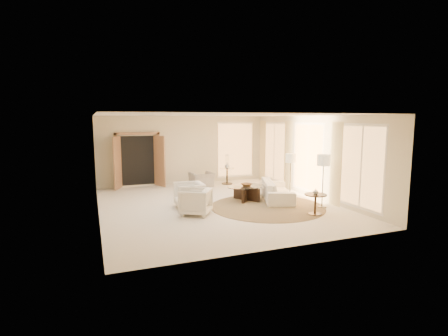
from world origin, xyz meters
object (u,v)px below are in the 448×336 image
object	(u,v)px
accent_chair	(202,177)
floor_lamp_near	(291,160)
floor_lamp_far	(324,163)
end_vase	(316,191)
coffee_table	(247,191)
side_vase	(227,165)
bowl	(247,185)
armchair_left	(189,194)
armchair_right	(196,200)
end_table	(315,201)
sofa	(277,190)
side_table	(227,174)

from	to	relation	value
accent_chair	floor_lamp_near	size ratio (longest dim) A/B	0.59
floor_lamp_far	end_vase	world-z (taller)	floor_lamp_far
coffee_table	side_vase	size ratio (longest dim) A/B	6.16
floor_lamp_near	side_vase	xyz separation A→B (m)	(-1.29, 2.81, -0.48)
bowl	armchair_left	bearing A→B (deg)	-173.28
armchair_right	end_table	bearing A→B (deg)	101.68
floor_lamp_near	sofa	bearing A→B (deg)	-150.68
accent_chair	coffee_table	world-z (taller)	accent_chair
armchair_right	bowl	size ratio (longest dim) A/B	2.32
floor_lamp_near	end_vase	distance (m)	2.61
end_vase	accent_chair	bearing A→B (deg)	109.25
accent_chair	floor_lamp_far	bearing A→B (deg)	112.84
end_table	side_table	xyz separation A→B (m)	(-0.61, 5.26, 0.00)
armchair_right	floor_lamp_near	world-z (taller)	floor_lamp_near
end_vase	side_vase	size ratio (longest dim) A/B	0.71
coffee_table	floor_lamp_near	distance (m)	2.02
armchair_right	accent_chair	size ratio (longest dim) A/B	0.94
bowl	side_vase	size ratio (longest dim) A/B	1.56
armchair_right	accent_chair	distance (m)	4.09
armchair_right	accent_chair	xyz separation A→B (m)	(1.39, 3.84, -0.03)
side_table	armchair_left	bearing A→B (deg)	-127.81
bowl	sofa	bearing A→B (deg)	-14.18
bowl	end_vase	world-z (taller)	end_vase
end_table	side_vase	bearing A→B (deg)	96.60
end_table	side_table	world-z (taller)	side_table
armchair_right	end_table	distance (m)	3.38
floor_lamp_near	side_table	bearing A→B (deg)	114.63
side_vase	armchair_right	bearing A→B (deg)	-122.19
end_vase	side_vase	world-z (taller)	side_vase
armchair_left	accent_chair	xyz separation A→B (m)	(1.35, 3.04, -0.05)
end_table	floor_lamp_far	bearing A→B (deg)	41.65
sofa	floor_lamp_far	size ratio (longest dim) A/B	1.36
side_table	side_vase	world-z (taller)	side_vase
sofa	accent_chair	xyz separation A→B (m)	(-1.67, 3.05, 0.06)
end_table	side_vase	world-z (taller)	side_vase
side_table	bowl	distance (m)	3.04
coffee_table	end_table	xyz separation A→B (m)	(1.09, -2.26, 0.10)
end_table	bowl	bearing A→B (deg)	115.82
floor_lamp_far	armchair_left	bearing A→B (deg)	159.55
side_table	side_vase	distance (m)	0.37
end_table	floor_lamp_near	bearing A→B (deg)	74.45
side_table	bowl	size ratio (longest dim) A/B	1.91
armchair_right	end_table	world-z (taller)	armchair_right
sofa	end_table	xyz separation A→B (m)	(0.10, -2.01, 0.08)
end_table	floor_lamp_far	xyz separation A→B (m)	(0.68, 0.61, 0.98)
armchair_right	side_vase	bearing A→B (deg)	-179.47
armchair_right	end_table	size ratio (longest dim) A/B	1.31
side_vase	end_table	bearing A→B (deg)	-83.40
armchair_left	side_table	bearing A→B (deg)	144.64
floor_lamp_near	end_vase	bearing A→B (deg)	-105.55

